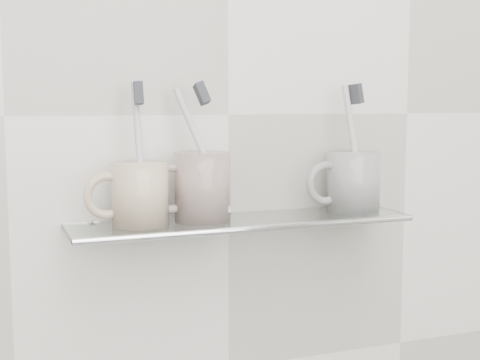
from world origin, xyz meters
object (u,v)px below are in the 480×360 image
shelf_glass (243,222)px  mug_center (203,187)px  mug_left (140,194)px  mug_right (353,182)px

shelf_glass → mug_center: 0.08m
mug_left → mug_center: (0.09, 0.00, 0.01)m
mug_center → shelf_glass: bearing=4.1°
mug_left → mug_right: (0.33, 0.00, 0.00)m
shelf_glass → mug_right: 0.19m
mug_left → mug_right: bearing=15.8°
shelf_glass → mug_left: size_ratio=5.71×
mug_left → mug_right: 0.33m
mug_left → mug_center: bearing=15.8°
mug_right → mug_left: bearing=-155.2°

